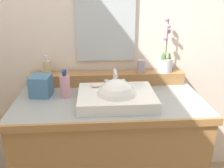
# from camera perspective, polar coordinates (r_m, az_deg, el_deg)

# --- Properties ---
(wall_back) EXTENTS (2.92, 0.20, 2.70)m
(wall_back) POSITION_cam_1_polar(r_m,az_deg,el_deg) (1.88, -1.51, 16.71)
(wall_back) COLOR silver
(wall_back) RESTS_ON ground
(vanity_cabinet) EXTENTS (1.21, 0.65, 0.84)m
(vanity_cabinet) POSITION_cam_1_polar(r_m,az_deg,el_deg) (1.80, -0.58, -15.48)
(vanity_cabinet) COLOR #A57341
(vanity_cabinet) RESTS_ON ground
(back_ledge) EXTENTS (1.14, 0.11, 0.09)m
(back_ledge) POSITION_cam_1_polar(r_m,az_deg,el_deg) (1.80, -1.11, 1.32)
(back_ledge) COLOR #A57341
(back_ledge) RESTS_ON vanity_cabinet
(sink_basin) EXTENTS (0.47, 0.36, 0.28)m
(sink_basin) POSITION_cam_1_polar(r_m,az_deg,el_deg) (1.50, 1.08, -3.39)
(sink_basin) COLOR white
(sink_basin) RESTS_ON vanity_cabinet
(soap_bar) EXTENTS (0.07, 0.04, 0.02)m
(soap_bar) POSITION_cam_1_polar(r_m,az_deg,el_deg) (1.58, -3.98, -0.30)
(soap_bar) COLOR beige
(soap_bar) RESTS_ON sink_basin
(potted_plant) EXTENTS (0.11, 0.11, 0.39)m
(potted_plant) POSITION_cam_1_polar(r_m,az_deg,el_deg) (1.84, 12.44, 5.22)
(potted_plant) COLOR silver
(potted_plant) RESTS_ON back_ledge
(soap_dispenser) EXTENTS (0.06, 0.06, 0.14)m
(soap_dispenser) POSITION_cam_1_polar(r_m,az_deg,el_deg) (1.81, -15.12, 3.96)
(soap_dispenser) COLOR beige
(soap_dispenser) RESTS_ON back_ledge
(tumbler_cup) EXTENTS (0.06, 0.06, 0.10)m
(tumbler_cup) POSITION_cam_1_polar(r_m,az_deg,el_deg) (1.80, 6.91, 4.21)
(tumbler_cup) COLOR #9D909D
(tumbler_cup) RESTS_ON back_ledge
(lotion_bottle) EXTENTS (0.07, 0.07, 0.19)m
(lotion_bottle) POSITION_cam_1_polar(r_m,az_deg,el_deg) (1.60, -11.03, -0.37)
(lotion_bottle) COLOR pink
(lotion_bottle) RESTS_ON vanity_cabinet
(tissue_box) EXTENTS (0.14, 0.14, 0.14)m
(tissue_box) POSITION_cam_1_polar(r_m,az_deg,el_deg) (1.66, -16.44, -0.43)
(tissue_box) COLOR teal
(tissue_box) RESTS_ON vanity_cabinet
(mirror) EXTENTS (0.43, 0.02, 0.64)m
(mirror) POSITION_cam_1_polar(r_m,az_deg,el_deg) (1.77, -1.56, 15.68)
(mirror) COLOR silver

